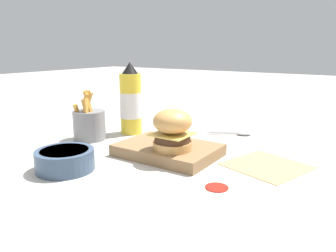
{
  "coord_description": "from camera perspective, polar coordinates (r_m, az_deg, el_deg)",
  "views": [
    {
      "loc": [
        -0.44,
        0.68,
        0.28
      ],
      "look_at": [
        0.02,
        -0.01,
        0.08
      ],
      "focal_mm": 35.0,
      "sensor_mm": 36.0,
      "label": 1
    }
  ],
  "objects": [
    {
      "name": "fries_basket",
      "position": [
        1.03,
        -13.67,
        0.33
      ],
      "size": [
        0.1,
        0.1,
        0.15
      ],
      "color": "slate",
      "rests_on": "ground_plane"
    },
    {
      "name": "ketchup_puddle",
      "position": [
        0.68,
        8.48,
        -10.46
      ],
      "size": [
        0.05,
        0.05,
        0.0
      ],
      "color": "#B21E14",
      "rests_on": "ground_plane"
    },
    {
      "name": "spoon",
      "position": [
        1.09,
        12.41,
        -1.21
      ],
      "size": [
        0.13,
        0.09,
        0.01
      ],
      "rotation": [
        0.0,
        0.0,
        3.64
      ],
      "color": "#B2B2B7",
      "rests_on": "ground_plane"
    },
    {
      "name": "serving_board",
      "position": [
        0.86,
        0.0,
        -4.19
      ],
      "size": [
        0.25,
        0.18,
        0.03
      ],
      "color": "olive",
      "rests_on": "ground_plane"
    },
    {
      "name": "burger",
      "position": [
        0.8,
        0.79,
        -0.57
      ],
      "size": [
        0.1,
        0.1,
        0.1
      ],
      "color": "tan",
      "rests_on": "serving_board"
    },
    {
      "name": "side_bowl",
      "position": [
        0.8,
        -17.5,
        -5.56
      ],
      "size": [
        0.13,
        0.13,
        0.05
      ],
      "color": "#384C66",
      "rests_on": "ground_plane"
    },
    {
      "name": "parchment_square",
      "position": [
        0.83,
        16.79,
        -6.58
      ],
      "size": [
        0.21,
        0.21,
        0.0
      ],
      "color": "tan",
      "rests_on": "ground_plane"
    },
    {
      "name": "ground_plane",
      "position": [
        0.85,
        0.74,
        -5.43
      ],
      "size": [
        6.0,
        6.0,
        0.0
      ],
      "primitive_type": "plane",
      "color": "#B7B2A8"
    },
    {
      "name": "ketchup_bottle",
      "position": [
        1.08,
        -6.51,
        4.21
      ],
      "size": [
        0.07,
        0.07,
        0.23
      ],
      "color": "yellow",
      "rests_on": "ground_plane"
    }
  ]
}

